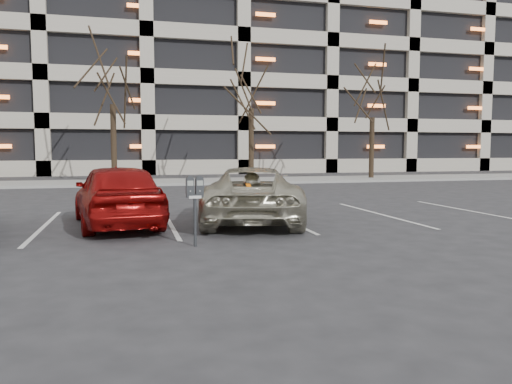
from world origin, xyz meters
name	(u,v)px	position (x,y,z in m)	size (l,w,h in m)	color
ground	(248,236)	(0.00, 0.00, 0.00)	(140.00, 140.00, 0.00)	#28282B
sidewalk	(175,182)	(0.00, 16.00, 0.06)	(80.00, 4.00, 0.12)	gray
stall_lines	(169,222)	(-1.40, 2.30, 0.01)	(16.90, 5.20, 0.00)	silver
parking_garage	(290,65)	(12.00, 33.84, 9.26)	(52.00, 20.00, 19.00)	black
tree_b	(112,55)	(-3.00, 16.00, 6.30)	(3.83, 3.83, 8.71)	black
tree_c	(251,63)	(4.00, 16.00, 6.21)	(3.78, 3.78, 8.59)	black
tree_d	(373,79)	(11.00, 16.00, 5.60)	(3.41, 3.41, 7.75)	black
parking_meter	(195,194)	(-1.18, -0.85, 0.96)	(0.32, 0.13, 1.25)	black
suv_silver	(252,194)	(0.54, 1.87, 0.66)	(3.22, 5.13, 1.33)	beige
car_red	(117,194)	(-2.58, 1.97, 0.73)	(1.71, 4.26, 1.45)	maroon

